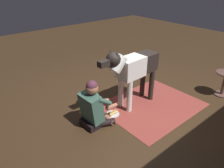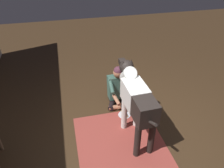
# 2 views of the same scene
# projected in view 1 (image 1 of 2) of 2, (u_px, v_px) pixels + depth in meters

# --- Properties ---
(ground_plane) EXTENTS (14.56, 14.56, 0.00)m
(ground_plane) POSITION_uv_depth(u_px,v_px,m) (134.00, 101.00, 4.48)
(ground_plane) COLOR #382616
(area_rug) EXTENTS (1.86, 1.49, 0.01)m
(area_rug) POSITION_uv_depth(u_px,v_px,m) (152.00, 105.00, 4.33)
(area_rug) COLOR brown
(area_rug) RESTS_ON ground
(person_sitting_on_floor) EXTENTS (0.64, 0.58, 0.86)m
(person_sitting_on_floor) POSITION_uv_depth(u_px,v_px,m) (94.00, 107.00, 3.63)
(person_sitting_on_floor) COLOR black
(person_sitting_on_floor) RESTS_ON ground
(large_dog) EXTENTS (1.54, 0.36, 1.25)m
(large_dog) POSITION_uv_depth(u_px,v_px,m) (133.00, 68.00, 3.99)
(large_dog) COLOR silver
(large_dog) RESTS_ON ground
(hot_dog_on_plate) EXTENTS (0.25, 0.25, 0.06)m
(hot_dog_on_plate) POSITION_uv_depth(u_px,v_px,m) (113.00, 113.00, 4.04)
(hot_dog_on_plate) COLOR silver
(hot_dog_on_plate) RESTS_ON ground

